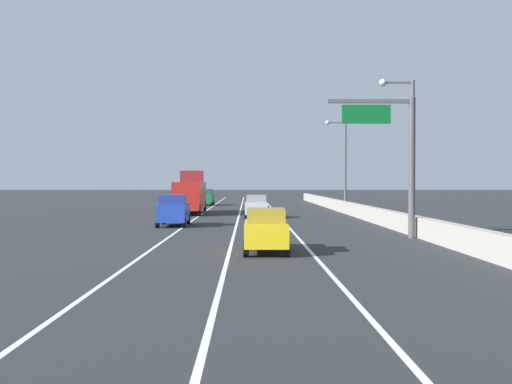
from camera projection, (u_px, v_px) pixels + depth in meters
name	position (u px, v px, depth m)	size (l,w,h in m)	color
ground_plane	(259.00, 210.00, 67.79)	(320.00, 320.00, 0.00)	#26282B
lane_stripe_left	(201.00, 214.00, 58.72)	(0.16, 130.00, 0.00)	silver
lane_stripe_center	(239.00, 214.00, 58.77)	(0.16, 130.00, 0.00)	silver
lane_stripe_right	(277.00, 214.00, 58.81)	(0.16, 130.00, 0.00)	silver
jersey_barrier_right	(384.00, 217.00, 43.89)	(0.60, 120.00, 1.10)	#9E998E
overhead_sign_gantry	(398.00, 150.00, 34.03)	(4.68, 0.36, 7.50)	#47474C
lamp_post_right_second	(408.00, 143.00, 38.30)	(2.14, 0.44, 9.17)	#4C4C51
lamp_post_right_third	(343.00, 159.00, 64.27)	(2.14, 0.44, 9.17)	#4C4C51
car_blue_0	(173.00, 210.00, 43.35)	(2.01, 4.40, 2.13)	#1E389E
car_silver_1	(256.00, 206.00, 52.95)	(1.92, 4.11, 1.92)	#B7B7BC
car_green_2	(206.00, 197.00, 80.90)	(1.89, 4.24, 2.08)	#196033
car_yellow_3	(266.00, 230.00, 27.32)	(1.89, 4.66, 1.89)	gold
box_truck	(190.00, 194.00, 59.96)	(2.52, 9.84, 4.07)	#A51E19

